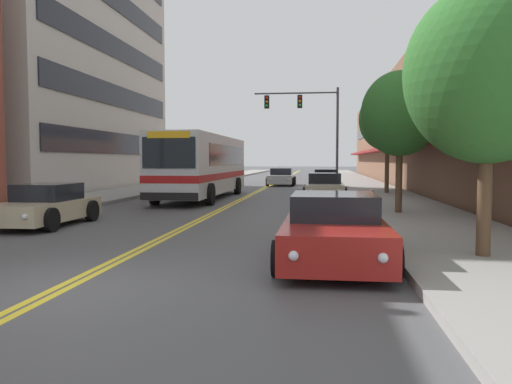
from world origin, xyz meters
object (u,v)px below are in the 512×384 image
at_px(city_bus, 204,164).
at_px(fire_hydrant, 371,199).
at_px(street_tree_right_near, 488,73).
at_px(car_beige_parked_left_near, 46,206).
at_px(traffic_signal_mast, 310,117).
at_px(car_charcoal_parked_right_far, 326,180).
at_px(car_red_parked_right_foreground, 334,230).
at_px(street_tree_right_mid, 400,114).
at_px(street_tree_right_far, 388,120).
at_px(car_silver_moving_lead, 281,177).
at_px(car_champagne_parked_right_mid, 325,187).

bearing_deg(city_bus, fire_hydrant, -40.11).
bearing_deg(fire_hydrant, street_tree_right_near, -82.27).
bearing_deg(car_beige_parked_left_near, fire_hydrant, 25.01).
xyz_separation_m(city_bus, traffic_signal_mast, (5.39, 9.95, 3.23)).
xyz_separation_m(car_charcoal_parked_right_far, fire_hydrant, (1.55, -15.45, -0.09)).
bearing_deg(street_tree_right_near, traffic_signal_mast, 98.63).
relative_size(car_beige_parked_left_near, fire_hydrant, 5.58).
relative_size(car_red_parked_right_foreground, traffic_signal_mast, 0.68).
relative_size(city_bus, fire_hydrant, 16.15).
relative_size(city_bus, street_tree_right_near, 2.33).
relative_size(city_bus, car_red_parked_right_foreground, 2.51).
relative_size(car_beige_parked_left_near, street_tree_right_mid, 0.84).
bearing_deg(traffic_signal_mast, street_tree_right_far, -56.33).
height_order(car_silver_moving_lead, fire_hydrant, car_silver_moving_lead).
height_order(car_silver_moving_lead, street_tree_right_far, street_tree_right_far).
bearing_deg(city_bus, car_silver_moving_lead, 77.65).
xyz_separation_m(street_tree_right_near, street_tree_right_mid, (-0.38, 8.09, -0.02)).
distance_m(city_bus, street_tree_right_near, 18.55).
xyz_separation_m(car_charcoal_parked_right_far, car_silver_moving_lead, (-3.47, 5.32, 0.00)).
bearing_deg(car_silver_moving_lead, street_tree_right_far, -57.59).
bearing_deg(city_bus, traffic_signal_mast, 61.55).
bearing_deg(car_champagne_parked_right_mid, car_charcoal_parked_right_far, 89.02).
relative_size(car_champagne_parked_right_mid, street_tree_right_near, 0.92).
bearing_deg(car_red_parked_right_foreground, car_champagne_parked_right_mid, 90.18).
xyz_separation_m(car_charcoal_parked_right_far, street_tree_right_far, (3.40, -5.50, 3.68)).
relative_size(car_silver_moving_lead, street_tree_right_mid, 0.90).
xyz_separation_m(car_red_parked_right_foreground, car_champagne_parked_right_mid, (-0.05, 16.80, -0.01)).
bearing_deg(street_tree_right_far, car_red_parked_right_foreground, -100.33).
xyz_separation_m(city_bus, fire_hydrant, (8.08, -6.81, -1.30)).
distance_m(car_beige_parked_left_near, car_silver_moving_lead, 26.13).
distance_m(city_bus, street_tree_right_far, 10.70).
height_order(car_red_parked_right_foreground, street_tree_right_far, street_tree_right_far).
xyz_separation_m(car_silver_moving_lead, street_tree_right_far, (6.87, -10.82, 3.67)).
relative_size(car_red_parked_right_foreground, street_tree_right_near, 0.93).
distance_m(car_red_parked_right_foreground, street_tree_right_mid, 9.01).
xyz_separation_m(car_red_parked_right_foreground, car_silver_moving_lead, (-3.39, 29.93, 0.02)).
distance_m(city_bus, car_charcoal_parked_right_far, 10.90).
distance_m(car_charcoal_parked_right_far, street_tree_right_mid, 16.93).
relative_size(car_champagne_parked_right_mid, car_charcoal_parked_right_far, 1.13).
bearing_deg(street_tree_right_far, traffic_signal_mast, 123.67).
height_order(car_silver_moving_lead, street_tree_right_near, street_tree_right_near).
xyz_separation_m(car_beige_parked_left_near, street_tree_right_mid, (11.18, 3.78, 3.05)).
relative_size(car_champagne_parked_right_mid, car_silver_moving_lead, 1.08).
distance_m(traffic_signal_mast, street_tree_right_mid, 18.20).
bearing_deg(car_silver_moving_lead, fire_hydrant, -76.40).
height_order(car_red_parked_right_foreground, traffic_signal_mast, traffic_signal_mast).
bearing_deg(fire_hydrant, city_bus, 139.89).
distance_m(street_tree_right_far, fire_hydrant, 10.80).
xyz_separation_m(city_bus, car_red_parked_right_foreground, (6.45, -15.96, -1.22)).
distance_m(car_beige_parked_left_near, car_red_parked_right_foreground, 9.71).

